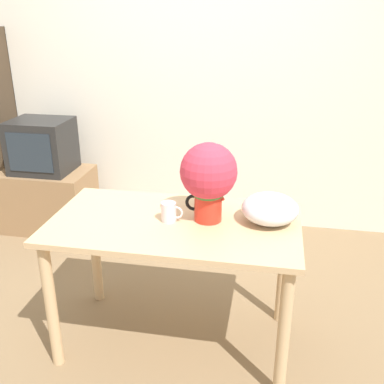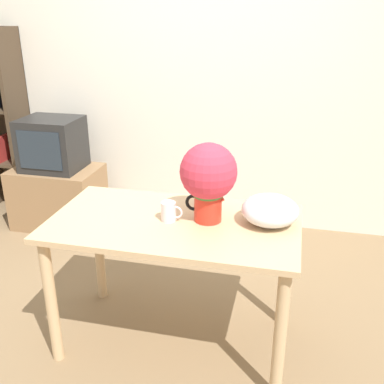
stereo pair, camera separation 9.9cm
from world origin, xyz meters
name	(u,v)px [view 1 (the left image)]	position (x,y,z in m)	size (l,w,h in m)	color
ground_plane	(153,335)	(0.00, 0.00, 0.00)	(12.00, 12.00, 0.00)	#7F6647
wall_back	(201,71)	(0.00, 1.64, 1.30)	(8.00, 0.05, 2.60)	silver
table	(175,242)	(0.14, -0.01, 0.64)	(1.29, 0.71, 0.75)	tan
flower_vase	(209,177)	(0.31, 0.04, 0.99)	(0.29, 0.29, 0.41)	red
coffee_mug	(169,212)	(0.12, -0.01, 0.81)	(0.11, 0.08, 0.10)	silver
white_bowl	(270,209)	(0.62, 0.07, 0.83)	(0.29, 0.29, 0.15)	silver
tv_stand	(49,199)	(-1.24, 1.21, 0.26)	(0.72, 0.48, 0.52)	#8E6B47
tv_set	(42,146)	(-1.24, 1.21, 0.73)	(0.47, 0.40, 0.43)	black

